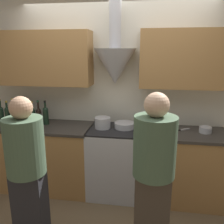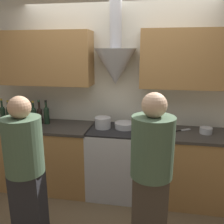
{
  "view_description": "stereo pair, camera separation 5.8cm",
  "coord_description": "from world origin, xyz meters",
  "px_view_note": "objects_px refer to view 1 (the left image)",
  "views": [
    {
      "loc": [
        0.44,
        -2.53,
        1.9
      ],
      "look_at": [
        0.0,
        0.25,
        1.17
      ],
      "focal_mm": 38.0,
      "sensor_mm": 36.0,
      "label": 1
    },
    {
      "loc": [
        0.49,
        -2.53,
        1.9
      ],
      "look_at": [
        0.0,
        0.25,
        1.17
      ],
      "focal_mm": 38.0,
      "sensor_mm": 36.0,
      "label": 2
    }
  ],
  "objects_px": {
    "wine_bottle_3": "(21,114)",
    "stock_pot": "(103,123)",
    "wine_bottle_1": "(7,114)",
    "wine_bottle_4": "(26,114)",
    "wine_bottle_2": "(14,113)",
    "wine_bottle_5": "(33,115)",
    "wine_bottle_7": "(46,115)",
    "wine_bottle_0": "(1,113)",
    "wine_bottle_6": "(39,115)",
    "person_foreground_right": "(153,175)",
    "mixing_bowl": "(125,125)",
    "orange_fruit": "(167,132)",
    "stove_range": "(113,161)",
    "person_foreground_left": "(27,173)",
    "saucepan": "(205,130)"
  },
  "relations": [
    {
      "from": "wine_bottle_2",
      "to": "person_foreground_right",
      "type": "bearing_deg",
      "value": -29.22
    },
    {
      "from": "wine_bottle_2",
      "to": "wine_bottle_5",
      "type": "relative_size",
      "value": 1.1
    },
    {
      "from": "wine_bottle_7",
      "to": "person_foreground_right",
      "type": "xyz_separation_m",
      "value": [
        1.44,
        -1.08,
        -0.18
      ]
    },
    {
      "from": "wine_bottle_3",
      "to": "mixing_bowl",
      "type": "relative_size",
      "value": 1.25
    },
    {
      "from": "stock_pot",
      "to": "wine_bottle_7",
      "type": "bearing_deg",
      "value": 176.86
    },
    {
      "from": "mixing_bowl",
      "to": "person_foreground_left",
      "type": "distance_m",
      "value": 1.39
    },
    {
      "from": "mixing_bowl",
      "to": "wine_bottle_2",
      "type": "bearing_deg",
      "value": -179.66
    },
    {
      "from": "wine_bottle_0",
      "to": "person_foreground_left",
      "type": "xyz_separation_m",
      "value": [
        0.99,
        -1.15,
        -0.2
      ]
    },
    {
      "from": "wine_bottle_4",
      "to": "wine_bottle_3",
      "type": "bearing_deg",
      "value": 167.91
    },
    {
      "from": "wine_bottle_7",
      "to": "person_foreground_left",
      "type": "xyz_separation_m",
      "value": [
        0.33,
        -1.17,
        -0.21
      ]
    },
    {
      "from": "stove_range",
      "to": "wine_bottle_7",
      "type": "relative_size",
      "value": 2.79
    },
    {
      "from": "wine_bottle_1",
      "to": "wine_bottle_4",
      "type": "bearing_deg",
      "value": -5.04
    },
    {
      "from": "wine_bottle_2",
      "to": "person_foreground_left",
      "type": "bearing_deg",
      "value": -55.37
    },
    {
      "from": "wine_bottle_1",
      "to": "wine_bottle_6",
      "type": "relative_size",
      "value": 0.94
    },
    {
      "from": "orange_fruit",
      "to": "wine_bottle_2",
      "type": "bearing_deg",
      "value": 175.02
    },
    {
      "from": "wine_bottle_3",
      "to": "wine_bottle_5",
      "type": "xyz_separation_m",
      "value": [
        0.18,
        -0.0,
        -0.0
      ]
    },
    {
      "from": "wine_bottle_5",
      "to": "wine_bottle_6",
      "type": "xyz_separation_m",
      "value": [
        0.09,
        0.01,
        -0.0
      ]
    },
    {
      "from": "wine_bottle_2",
      "to": "wine_bottle_6",
      "type": "height_order",
      "value": "wine_bottle_2"
    },
    {
      "from": "wine_bottle_5",
      "to": "wine_bottle_7",
      "type": "xyz_separation_m",
      "value": [
        0.19,
        0.01,
        0.01
      ]
    },
    {
      "from": "wine_bottle_7",
      "to": "wine_bottle_4",
      "type": "bearing_deg",
      "value": -174.83
    },
    {
      "from": "person_foreground_right",
      "to": "stock_pot",
      "type": "bearing_deg",
      "value": 122.0
    },
    {
      "from": "stove_range",
      "to": "wine_bottle_7",
      "type": "height_order",
      "value": "wine_bottle_7"
    },
    {
      "from": "wine_bottle_5",
      "to": "wine_bottle_6",
      "type": "height_order",
      "value": "wine_bottle_6"
    },
    {
      "from": "wine_bottle_1",
      "to": "wine_bottle_7",
      "type": "bearing_deg",
      "value": -0.13
    },
    {
      "from": "wine_bottle_1",
      "to": "person_foreground_left",
      "type": "bearing_deg",
      "value": -52.35
    },
    {
      "from": "wine_bottle_3",
      "to": "stock_pot",
      "type": "distance_m",
      "value": 1.17
    },
    {
      "from": "wine_bottle_6",
      "to": "stock_pot",
      "type": "xyz_separation_m",
      "value": [
        0.9,
        -0.04,
        -0.06
      ]
    },
    {
      "from": "wine_bottle_4",
      "to": "orange_fruit",
      "type": "relative_size",
      "value": 4.75
    },
    {
      "from": "wine_bottle_1",
      "to": "stock_pot",
      "type": "bearing_deg",
      "value": -1.89
    },
    {
      "from": "wine_bottle_3",
      "to": "person_foreground_left",
      "type": "bearing_deg",
      "value": -58.96
    },
    {
      "from": "wine_bottle_0",
      "to": "wine_bottle_3",
      "type": "relative_size",
      "value": 1.02
    },
    {
      "from": "wine_bottle_3",
      "to": "person_foreground_left",
      "type": "height_order",
      "value": "person_foreground_left"
    },
    {
      "from": "wine_bottle_2",
      "to": "wine_bottle_7",
      "type": "height_order",
      "value": "wine_bottle_2"
    },
    {
      "from": "wine_bottle_5",
      "to": "wine_bottle_6",
      "type": "relative_size",
      "value": 0.96
    },
    {
      "from": "wine_bottle_5",
      "to": "mixing_bowl",
      "type": "xyz_separation_m",
      "value": [
        1.27,
        0.01,
        -0.09
      ]
    },
    {
      "from": "wine_bottle_7",
      "to": "saucepan",
      "type": "bearing_deg",
      "value": -0.66
    },
    {
      "from": "wine_bottle_4",
      "to": "wine_bottle_5",
      "type": "bearing_deg",
      "value": 11.42
    },
    {
      "from": "wine_bottle_7",
      "to": "wine_bottle_6",
      "type": "bearing_deg",
      "value": -179.17
    },
    {
      "from": "wine_bottle_2",
      "to": "orange_fruit",
      "type": "relative_size",
      "value": 4.9
    },
    {
      "from": "stock_pot",
      "to": "person_foreground_right",
      "type": "xyz_separation_m",
      "value": [
        0.65,
        -1.03,
        -0.12
      ]
    },
    {
      "from": "stove_range",
      "to": "wine_bottle_5",
      "type": "xyz_separation_m",
      "value": [
        -1.13,
        0.04,
        0.58
      ]
    },
    {
      "from": "wine_bottle_4",
      "to": "stock_pot",
      "type": "distance_m",
      "value": 1.07
    },
    {
      "from": "wine_bottle_4",
      "to": "wine_bottle_6",
      "type": "distance_m",
      "value": 0.18
    },
    {
      "from": "wine_bottle_2",
      "to": "wine_bottle_6",
      "type": "xyz_separation_m",
      "value": [
        0.37,
        0.01,
        -0.02
      ]
    },
    {
      "from": "wine_bottle_0",
      "to": "person_foreground_right",
      "type": "height_order",
      "value": "person_foreground_right"
    },
    {
      "from": "wine_bottle_1",
      "to": "wine_bottle_5",
      "type": "height_order",
      "value": "wine_bottle_5"
    },
    {
      "from": "wine_bottle_1",
      "to": "wine_bottle_2",
      "type": "bearing_deg",
      "value": -4.77
    },
    {
      "from": "stove_range",
      "to": "wine_bottle_1",
      "type": "relative_size",
      "value": 2.98
    },
    {
      "from": "wine_bottle_2",
      "to": "wine_bottle_5",
      "type": "height_order",
      "value": "wine_bottle_2"
    },
    {
      "from": "saucepan",
      "to": "wine_bottle_1",
      "type": "bearing_deg",
      "value": 179.46
    }
  ]
}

